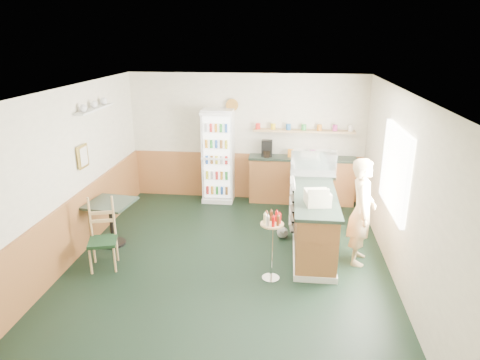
# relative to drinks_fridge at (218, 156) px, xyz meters

# --- Properties ---
(ground) EXTENTS (6.00, 6.00, 0.00)m
(ground) POSITION_rel_drinks_fridge_xyz_m (0.58, -2.74, -0.99)
(ground) COLOR black
(ground) RESTS_ON ground
(room_envelope) EXTENTS (5.04, 6.02, 2.72)m
(room_envelope) POSITION_rel_drinks_fridge_xyz_m (0.35, -2.01, 0.53)
(room_envelope) COLOR beige
(room_envelope) RESTS_ON ground
(service_counter) EXTENTS (0.68, 3.01, 1.01)m
(service_counter) POSITION_rel_drinks_fridge_xyz_m (1.93, -1.67, -0.53)
(service_counter) COLOR #AA6437
(service_counter) RESTS_ON ground
(back_counter) EXTENTS (2.24, 0.42, 1.69)m
(back_counter) POSITION_rel_drinks_fridge_xyz_m (1.77, 0.06, -0.45)
(back_counter) COLOR #AA6437
(back_counter) RESTS_ON ground
(drinks_fridge) EXTENTS (0.66, 0.54, 1.99)m
(drinks_fridge) POSITION_rel_drinks_fridge_xyz_m (0.00, 0.00, 0.00)
(drinks_fridge) COLOR white
(drinks_fridge) RESTS_ON ground
(display_case) EXTENTS (0.81, 0.42, 0.46)m
(display_case) POSITION_rel_drinks_fridge_xyz_m (1.93, -1.21, 0.25)
(display_case) COLOR silver
(display_case) RESTS_ON service_counter
(cash_register) EXTENTS (0.41, 0.42, 0.20)m
(cash_register) POSITION_rel_drinks_fridge_xyz_m (1.93, -2.56, 0.12)
(cash_register) COLOR beige
(cash_register) RESTS_ON service_counter
(shopkeeper) EXTENTS (0.50, 0.63, 1.71)m
(shopkeeper) POSITION_rel_drinks_fridge_xyz_m (2.63, -2.41, -0.14)
(shopkeeper) COLOR tan
(shopkeeper) RESTS_ON ground
(condiment_stand) EXTENTS (0.34, 0.34, 1.05)m
(condiment_stand) POSITION_rel_drinks_fridge_xyz_m (1.28, -3.10, -0.29)
(condiment_stand) COLOR silver
(condiment_stand) RESTS_ON ground
(newspaper_rack) EXTENTS (0.09, 0.45, 0.90)m
(newspaper_rack) POSITION_rel_drinks_fridge_xyz_m (1.57, -1.79, -0.31)
(newspaper_rack) COLOR black
(newspaper_rack) RESTS_ON ground
(cafe_table) EXTENTS (0.80, 0.80, 0.78)m
(cafe_table) POSITION_rel_drinks_fridge_xyz_m (-1.47, -2.29, -0.44)
(cafe_table) COLOR black
(cafe_table) RESTS_ON ground
(cafe_chair) EXTENTS (0.51, 0.51, 1.10)m
(cafe_chair) POSITION_rel_drinks_fridge_xyz_m (-1.31, -2.96, -0.42)
(cafe_chair) COLOR black
(cafe_chair) RESTS_ON ground
(dog_doorstop) EXTENTS (0.20, 0.26, 0.24)m
(dog_doorstop) POSITION_rel_drinks_fridge_xyz_m (1.42, -1.73, -0.88)
(dog_doorstop) COLOR gray
(dog_doorstop) RESTS_ON ground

